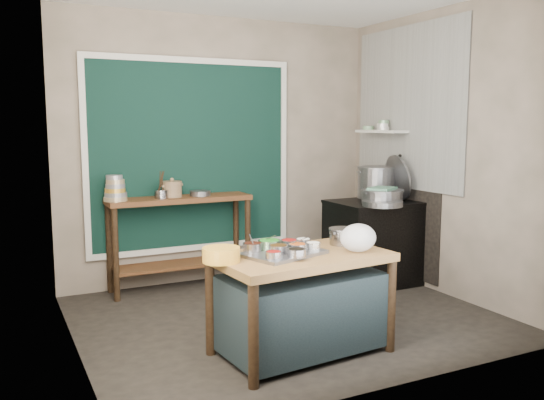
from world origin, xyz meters
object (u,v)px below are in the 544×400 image
stock_pot (377,182)px  stove_block (375,244)px  prep_table (301,304)px  utensil_cup (161,194)px  saucepan (343,236)px  ceramic_crock (172,190)px  back_counter (180,243)px  condiment_tray (283,253)px  steamer (382,197)px  yellow_basin (221,255)px

stock_pot → stove_block: bearing=-127.7°
prep_table → utensil_cup: utensil_cup is taller
saucepan → stock_pot: (1.32, 1.36, 0.24)m
prep_table → ceramic_crock: (-0.35, 2.04, 0.65)m
back_counter → saucepan: size_ratio=6.22×
back_counter → stove_block: back_counter is taller
stove_block → stock_pot: 0.67m
utensil_cup → condiment_tray: bearing=-80.2°
steamer → stock_pot: bearing=61.1°
prep_table → steamer: steamer is taller
condiment_tray → stock_pot: size_ratio=1.27×
back_counter → saucepan: back_counter is taller
saucepan → stock_pot: bearing=30.2°
prep_table → back_counter: 2.05m
prep_table → stock_pot: stock_pot is taller
stove_block → saucepan: size_ratio=3.86×
condiment_tray → yellow_basin: 0.47m
prep_table → ceramic_crock: 2.17m
saucepan → stock_pot: stock_pot is taller
condiment_tray → saucepan: (0.59, 0.11, 0.05)m
condiment_tray → steamer: bearing=32.8°
back_counter → ceramic_crock: 0.55m
condiment_tray → yellow_basin: yellow_basin is taller
prep_table → back_counter: size_ratio=0.86×
yellow_basin → stock_pot: size_ratio=0.59×
yellow_basin → utensil_cup: size_ratio=1.85×
prep_table → condiment_tray: 0.41m
back_counter → stock_pot: stock_pot is taller
stock_pot → prep_table: bearing=-139.7°
back_counter → steamer: size_ratio=3.26×
back_counter → condiment_tray: bearing=-85.9°
prep_table → yellow_basin: yellow_basin is taller
stove_block → ceramic_crock: 2.19m
prep_table → stock_pot: bearing=35.2°
prep_table → ceramic_crock: size_ratio=6.00×
stock_pot → steamer: stock_pot is taller
stove_block → yellow_basin: size_ratio=3.47×
saucepan → steamer: size_ratio=0.52×
ceramic_crock → stock_pot: 2.19m
saucepan → stock_pot: size_ratio=0.53×
back_counter → stove_block: bearing=-21.0°
prep_table → back_counter: (-0.28, 2.03, 0.10)m
stove_block → ceramic_crock: ceramic_crock is taller
prep_table → saucepan: (0.45, 0.14, 0.44)m
yellow_basin → steamer: 2.44m
stock_pot → ceramic_crock: bearing=165.6°
saucepan → utensil_cup: size_ratio=1.66×
condiment_tray → stock_pot: 2.43m
prep_table → stock_pot: (1.77, 1.50, 0.68)m
back_counter → steamer: 2.11m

